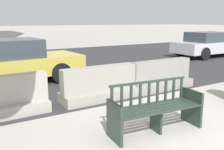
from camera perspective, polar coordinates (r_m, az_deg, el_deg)
ground_plane at (r=4.36m, az=24.27°, el=-15.18°), size 200.00×200.00×0.00m
street_asphalt at (r=11.45m, az=-14.04°, el=2.26°), size 120.00×12.00×0.01m
street_bench at (r=4.49m, az=9.90°, el=-7.86°), size 1.73×0.67×0.88m
jersey_barrier_centre at (r=6.21m, az=-2.70°, el=-2.53°), size 2.01×0.70×0.84m
jersey_barrier_right at (r=7.30m, az=11.08°, el=-0.50°), size 2.01×0.72×0.84m
car_taxi_near at (r=8.32m, az=-23.44°, el=2.76°), size 4.70×2.08×1.38m
car_sedan_far at (r=14.69m, az=21.26°, el=6.57°), size 4.25×1.89×1.33m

